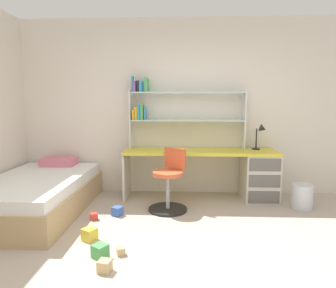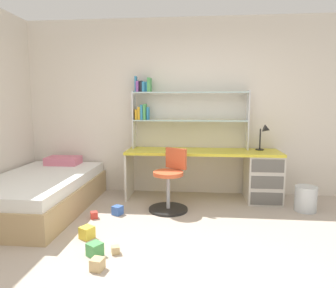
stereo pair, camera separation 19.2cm
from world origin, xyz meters
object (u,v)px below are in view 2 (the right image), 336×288
toy_block_natural_0 (97,264)px  toy_block_blue_3 (118,210)px  desk (244,172)px  bookshelf_hutch (174,107)px  toy_block_yellow_1 (87,233)px  desk_lamp (265,133)px  waste_bin (306,199)px  bed_platform (40,193)px  swivel_chair (170,186)px  toy_block_red_4 (94,215)px  toy_block_green_2 (95,249)px  toy_block_natural_5 (115,250)px

toy_block_natural_0 → toy_block_blue_3: size_ratio=0.91×
desk → toy_block_blue_3: 1.90m
bookshelf_hutch → toy_block_yellow_1: bearing=-115.5°
desk_lamp → waste_bin: bearing=-47.0°
bookshelf_hutch → waste_bin: size_ratio=5.23×
bed_platform → swivel_chair: bearing=5.7°
desk_lamp → bed_platform: (-3.07, -0.79, -0.75)m
desk → desk_lamp: (0.30, 0.09, 0.56)m
desk_lamp → toy_block_red_4: desk_lamp is taller
swivel_chair → toy_block_natural_0: bearing=-107.3°
bookshelf_hutch → desk: bearing=-10.0°
toy_block_yellow_1 → toy_block_red_4: bearing=101.7°
toy_block_yellow_1 → toy_block_blue_3: 0.72m
swivel_chair → toy_block_green_2: size_ratio=6.63×
bookshelf_hutch → toy_block_green_2: 2.47m
swivel_chair → toy_block_blue_3: (-0.65, -0.25, -0.27)m
bed_platform → toy_block_natural_5: size_ratio=27.63×
toy_block_green_2 → toy_block_red_4: 0.97m
toy_block_green_2 → toy_block_blue_3: 1.06m
toy_block_natural_0 → toy_block_blue_3: toy_block_blue_3 is taller
desk → toy_block_yellow_1: 2.39m
bed_platform → toy_block_natural_5: 1.72m
bookshelf_hutch → toy_block_natural_5: 2.41m
waste_bin → desk: bearing=152.0°
desk → toy_block_natural_0: 2.61m
swivel_chair → bookshelf_hutch: bearing=89.8°
desk_lamp → toy_block_yellow_1: 2.81m
bookshelf_hutch → toy_block_yellow_1: size_ratio=13.77×
swivel_chair → toy_block_green_2: (-0.59, -1.31, -0.27)m
waste_bin → toy_block_green_2: bearing=-149.0°
toy_block_natural_0 → desk: bearing=53.5°
toy_block_natural_0 → toy_block_blue_3: 1.31m
bookshelf_hutch → toy_block_natural_0: (-0.48, -2.26, -1.32)m
toy_block_blue_3 → toy_block_natural_5: size_ratio=1.54×
toy_block_yellow_1 → toy_block_red_4: size_ratio=1.53×
swivel_chair → bed_platform: swivel_chair is taller
bed_platform → toy_block_green_2: bearing=-44.9°
toy_block_yellow_1 → toy_block_red_4: 0.57m
bed_platform → toy_block_red_4: bed_platform is taller
toy_block_red_4 → toy_block_natural_5: 0.99m
toy_block_red_4 → toy_block_yellow_1: bearing=-78.3°
bed_platform → toy_block_blue_3: bearing=-3.9°
toy_block_yellow_1 → bed_platform: bearing=140.0°
bed_platform → toy_block_natural_0: bearing=-47.9°
swivel_chair → toy_block_natural_5: 1.35m
desk → toy_block_green_2: 2.48m
bed_platform → waste_bin: (3.53, 0.30, -0.07)m
bed_platform → waste_bin: bed_platform is taller
waste_bin → toy_block_yellow_1: size_ratio=2.63×
desk → bed_platform: 2.87m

